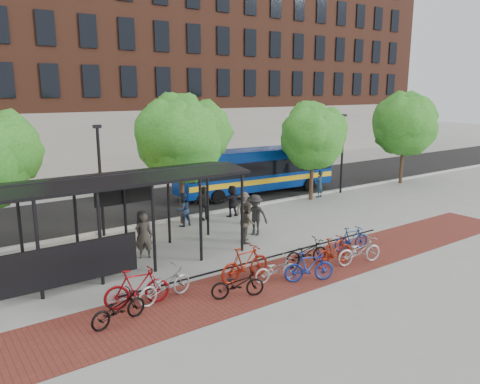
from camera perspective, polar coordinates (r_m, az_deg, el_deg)
ground at (r=23.03m, az=3.60°, el=-4.43°), size 160.00×160.00×0.00m
asphalt_street at (r=29.44m, az=-6.29°, el=-0.76°), size 160.00×8.00×0.01m
curb at (r=26.11m, az=-1.96°, el=-2.26°), size 160.00×0.25×0.12m
brick_strip at (r=18.24m, az=8.74°, el=-9.11°), size 24.00×3.00×0.01m
bike_rack_rail at (r=18.05m, az=3.72°, el=-9.24°), size 12.00×0.05×0.95m
building_brick at (r=49.39m, az=-6.80°, el=16.14°), size 55.00×14.00×20.00m
bus_shelter at (r=17.93m, az=-15.80°, el=0.18°), size 10.60×3.07×3.60m
tree_b at (r=23.31m, az=-7.13°, el=6.89°), size 5.15×4.20×6.47m
tree_c at (r=28.74m, az=8.93°, el=7.03°), size 4.66×3.80×5.92m
tree_d at (r=35.60m, az=19.47°, el=8.15°), size 5.39×4.40×6.55m
lamp_post_left at (r=22.13m, az=-16.66°, el=1.70°), size 0.35×0.20×5.12m
lamp_post_right at (r=31.15m, az=12.37°, el=4.87°), size 0.35×0.20×5.12m
bus at (r=30.27m, az=2.02°, el=2.91°), size 11.00×3.21×2.93m
bike_0 at (r=14.32m, az=-14.61°, el=-13.58°), size 1.86×0.96×0.93m
bike_1 at (r=15.17m, az=-12.45°, el=-11.30°), size 2.14×0.94×1.24m
bike_2 at (r=15.45m, az=-9.15°, el=-11.07°), size 2.11×1.07×1.06m
bike_4 at (r=15.46m, az=-0.30°, el=-11.16°), size 1.88×1.19×0.93m
bike_5 at (r=16.72m, az=0.62°, el=-8.71°), size 2.10×0.67×1.25m
bike_6 at (r=16.77m, az=4.42°, el=-9.37°), size 1.75×0.87×0.88m
bike_7 at (r=16.83m, az=8.43°, el=-9.00°), size 1.86×1.22×1.09m
bike_8 at (r=18.31m, az=8.09°, el=-7.32°), size 1.99×0.87×1.02m
bike_9 at (r=18.44m, az=11.36°, el=-7.09°), size 1.92×0.58×1.15m
bike_10 at (r=18.86m, az=14.33°, el=-6.95°), size 2.10×1.05×1.05m
bike_11 at (r=20.32m, az=13.41°, el=-5.56°), size 1.75×0.81×1.01m
pedestrian_0 at (r=20.55m, az=-11.85°, el=-4.40°), size 0.94×0.82×1.62m
pedestrian_1 at (r=19.15m, az=-11.62°, el=-5.20°), size 0.82×0.71×1.88m
pedestrian_2 at (r=23.29m, az=-6.97°, el=-2.15°), size 0.88×0.72×1.69m
pedestrian_3 at (r=23.54m, az=0.47°, el=-1.96°), size 1.18×0.86×1.65m
pedestrian_4 at (r=24.35m, az=-4.45°, el=-1.35°), size 1.07×0.50×1.78m
pedestrian_5 at (r=24.93m, az=-0.95°, el=-1.10°), size 1.58×0.53×1.69m
pedestrian_7 at (r=29.85m, az=9.66°, el=0.98°), size 0.71×0.56×1.70m
pedestrian_8 at (r=20.73m, az=0.95°, el=-3.70°), size 1.04×1.11×1.81m
pedestrian_9 at (r=21.71m, az=1.88°, el=-2.82°), size 1.22×1.43×1.92m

